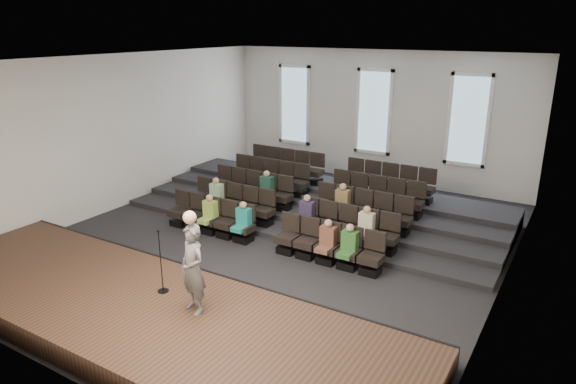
% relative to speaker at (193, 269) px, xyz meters
% --- Properties ---
extents(ground, '(14.00, 14.00, 0.00)m').
position_rel_speaker_xyz_m(ground, '(-1.14, 4.76, -1.40)').
color(ground, black).
rests_on(ground, ground).
extents(ceiling, '(12.00, 14.00, 0.02)m').
position_rel_speaker_xyz_m(ceiling, '(-1.14, 4.76, 3.61)').
color(ceiling, white).
rests_on(ceiling, ground).
extents(wall_back, '(12.00, 0.04, 5.00)m').
position_rel_speaker_xyz_m(wall_back, '(-1.14, 11.78, 1.10)').
color(wall_back, silver).
rests_on(wall_back, ground).
extents(wall_front, '(12.00, 0.04, 5.00)m').
position_rel_speaker_xyz_m(wall_front, '(-1.14, -2.26, 1.10)').
color(wall_front, silver).
rests_on(wall_front, ground).
extents(wall_left, '(0.04, 14.00, 5.00)m').
position_rel_speaker_xyz_m(wall_left, '(-7.16, 4.76, 1.10)').
color(wall_left, silver).
rests_on(wall_left, ground).
extents(wall_right, '(0.04, 14.00, 5.00)m').
position_rel_speaker_xyz_m(wall_right, '(4.88, 4.76, 1.10)').
color(wall_right, silver).
rests_on(wall_right, ground).
extents(stage, '(11.80, 3.60, 0.50)m').
position_rel_speaker_xyz_m(stage, '(-1.14, -0.34, -1.15)').
color(stage, '#402B1B').
rests_on(stage, ground).
extents(stage_lip, '(11.80, 0.06, 0.52)m').
position_rel_speaker_xyz_m(stage_lip, '(-1.14, 1.43, -1.15)').
color(stage_lip, black).
rests_on(stage_lip, ground).
extents(risers, '(11.80, 4.80, 0.60)m').
position_rel_speaker_xyz_m(risers, '(-1.14, 7.93, -1.21)').
color(risers, black).
rests_on(risers, ground).
extents(seating_rows, '(6.80, 4.70, 1.67)m').
position_rel_speaker_xyz_m(seating_rows, '(-1.14, 6.30, -0.72)').
color(seating_rows, black).
rests_on(seating_rows, ground).
extents(windows, '(8.44, 0.10, 3.24)m').
position_rel_speaker_xyz_m(windows, '(-1.14, 11.71, 1.30)').
color(windows, white).
rests_on(windows, wall_back).
extents(audience, '(5.45, 2.64, 1.10)m').
position_rel_speaker_xyz_m(audience, '(-0.86, 4.98, -0.60)').
color(audience, '#95B94A').
rests_on(audience, seating_rows).
extents(speaker, '(0.76, 0.62, 1.80)m').
position_rel_speaker_xyz_m(speaker, '(0.00, 0.00, 0.00)').
color(speaker, '#5C5A57').
rests_on(speaker, stage).
extents(mic_stand, '(0.24, 0.24, 1.41)m').
position_rel_speaker_xyz_m(mic_stand, '(-1.09, 0.24, -0.48)').
color(mic_stand, black).
rests_on(mic_stand, stage).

